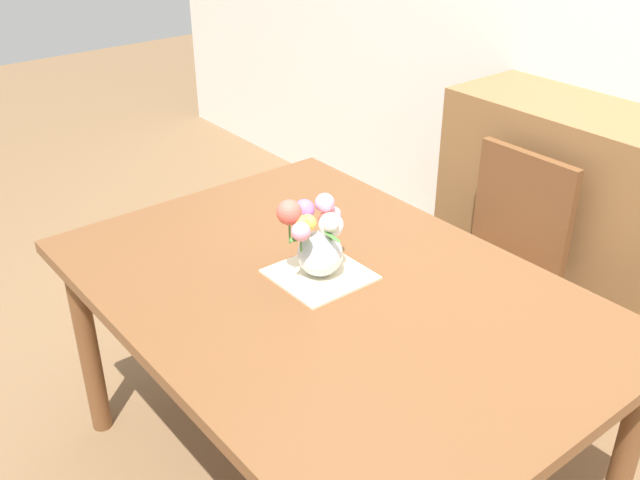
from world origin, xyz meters
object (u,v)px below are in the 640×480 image
dining_table (330,311)px  dresser (604,241)px  chair_far (499,253)px  flower_vase (318,238)px

dining_table → dresser: (0.09, 1.33, -0.18)m
chair_far → flower_vase: 0.97m
dining_table → flower_vase: size_ratio=6.51×
chair_far → flower_vase: flower_vase is taller
dresser → dining_table: bearing=-94.0°
dining_table → dresser: bearing=86.0°
dining_table → dresser: dresser is taller
dining_table → dresser: size_ratio=1.15×
dining_table → flower_vase: bearing=168.8°
dresser → flower_vase: flower_vase is taller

